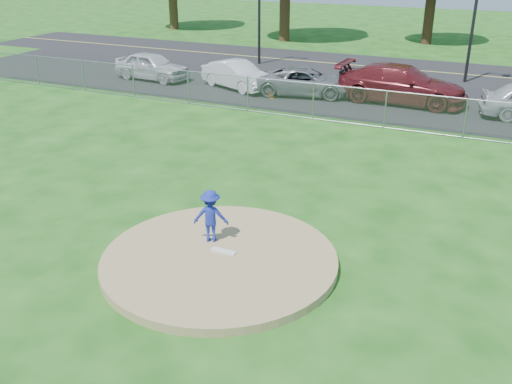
% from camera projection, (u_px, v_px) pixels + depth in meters
% --- Properties ---
extents(ground, '(120.00, 120.00, 0.00)m').
position_uv_depth(ground, '(345.00, 139.00, 21.41)').
color(ground, '#154D10').
rests_on(ground, ground).
extents(pitchers_mound, '(5.40, 5.40, 0.20)m').
position_uv_depth(pitchers_mound, '(220.00, 260.00, 13.05)').
color(pitchers_mound, '#9A8154').
rests_on(pitchers_mound, ground).
extents(pitching_rubber, '(0.60, 0.15, 0.04)m').
position_uv_depth(pitching_rubber, '(223.00, 251.00, 13.17)').
color(pitching_rubber, white).
rests_on(pitching_rubber, pitchers_mound).
extents(chain_link_fence, '(40.00, 0.06, 1.50)m').
position_uv_depth(chain_link_fence, '(360.00, 107.00, 22.78)').
color(chain_link_fence, gray).
rests_on(chain_link_fence, ground).
extents(parking_lot, '(50.00, 8.00, 0.01)m').
position_uv_depth(parking_lot, '(385.00, 100.00, 26.82)').
color(parking_lot, black).
rests_on(parking_lot, ground).
extents(street, '(60.00, 7.00, 0.01)m').
position_uv_depth(street, '(414.00, 70.00, 33.07)').
color(street, black).
rests_on(street, ground).
extents(traffic_signal_left, '(1.28, 0.20, 5.60)m').
position_uv_depth(traffic_signal_left, '(263.00, 6.00, 33.42)').
color(traffic_signal_left, black).
rests_on(traffic_signal_left, ground).
extents(pitcher, '(0.95, 0.74, 1.29)m').
position_uv_depth(pitcher, '(211.00, 216.00, 13.45)').
color(pitcher, '#1C299B').
rests_on(pitcher, pitchers_mound).
extents(traffic_cone, '(0.37, 0.37, 0.73)m').
position_uv_depth(traffic_cone, '(271.00, 90.00, 27.01)').
color(traffic_cone, '#E5520C').
rests_on(traffic_cone, parking_lot).
extents(parked_car_silver, '(4.36, 2.08, 1.44)m').
position_uv_depth(parked_car_silver, '(152.00, 66.00, 30.49)').
color(parked_car_silver, silver).
rests_on(parked_car_silver, parking_lot).
extents(parked_car_white, '(4.37, 2.94, 1.36)m').
position_uv_depth(parked_car_white, '(237.00, 75.00, 28.61)').
color(parked_car_white, silver).
rests_on(parked_car_white, parking_lot).
extents(parked_car_gray, '(4.95, 3.01, 1.28)m').
position_uv_depth(parked_car_gray, '(306.00, 82.00, 27.36)').
color(parked_car_gray, slate).
rests_on(parked_car_gray, parking_lot).
extents(parked_car_darkred, '(5.96, 2.63, 1.70)m').
position_uv_depth(parked_car_darkred, '(401.00, 84.00, 25.98)').
color(parked_car_darkred, maroon).
rests_on(parked_car_darkred, parking_lot).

